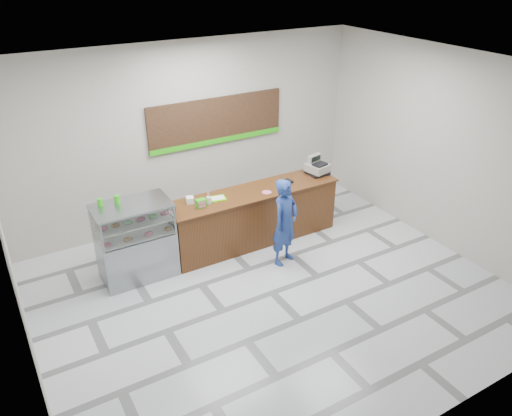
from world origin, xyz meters
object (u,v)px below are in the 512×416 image
sales_counter (254,216)px  display_case (136,240)px  serving_tray (217,199)px  customer (285,222)px  cash_register (317,167)px

sales_counter → display_case: bearing=-180.0°
sales_counter → serving_tray: serving_tray is taller
display_case → customer: size_ratio=0.85×
display_case → sales_counter: bearing=0.0°
sales_counter → serving_tray: bearing=176.2°
sales_counter → serving_tray: size_ratio=9.22×
sales_counter → customer: 0.91m
cash_register → serving_tray: size_ratio=1.29×
serving_tray → customer: (0.82, -0.92, -0.26)m
display_case → cash_register: cash_register is taller
display_case → cash_register: (3.66, 0.06, 0.49)m
customer → display_case: bearing=137.9°
display_case → customer: (2.33, -0.87, 0.10)m
cash_register → customer: (-1.33, -0.93, -0.38)m
sales_counter → display_case: display_case is taller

